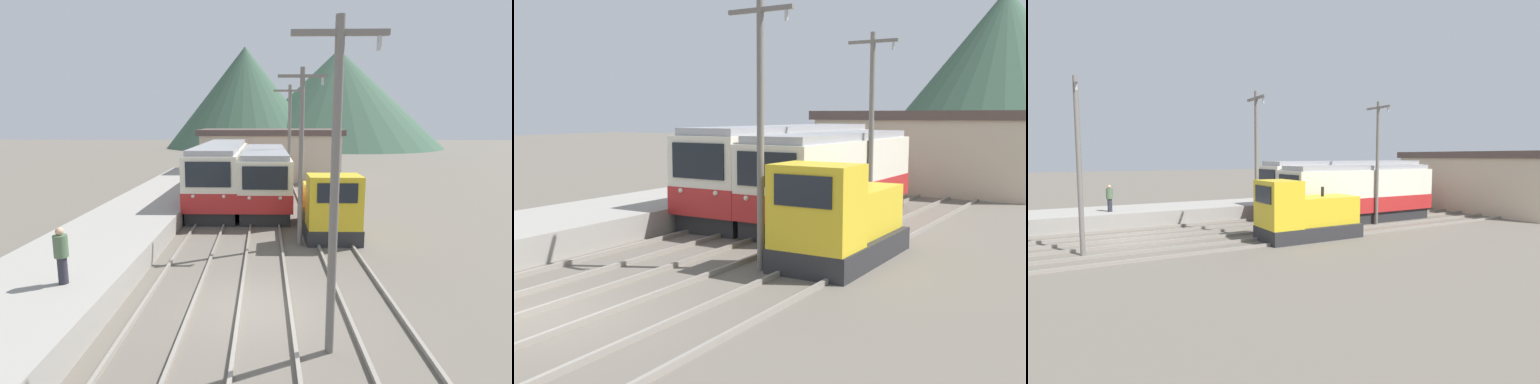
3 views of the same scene
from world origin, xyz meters
The scene contains 9 objects.
ground_plane centered at (0.00, 0.00, 0.00)m, with size 200.00×200.00×0.00m, color #665E54.
track_center centered at (0.20, 0.00, 0.07)m, with size 1.54×60.00×0.14m.
track_right centered at (3.20, 0.00, 0.07)m, with size 1.54×60.00×0.14m.
commuter_train_left centered at (-2.60, 14.93, 1.78)m, with size 2.84×12.66×3.84m.
commuter_train_center centered at (0.20, 13.81, 1.67)m, with size 2.84×10.40×3.60m.
shunting_locomotive centered at (3.20, 7.88, 1.21)m, with size 2.40×5.19×3.00m.
catenary_mast_mid centered at (1.71, 5.95, 4.04)m, with size 2.00×0.20×7.43m.
catenary_mast_far centered at (1.71, 14.02, 4.04)m, with size 2.00×0.20×7.43m.
station_building centered at (0.68, 26.00, 2.29)m, with size 12.60×6.30×4.53m.
Camera 2 is at (10.40, -7.91, 4.31)m, focal length 42.00 mm.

